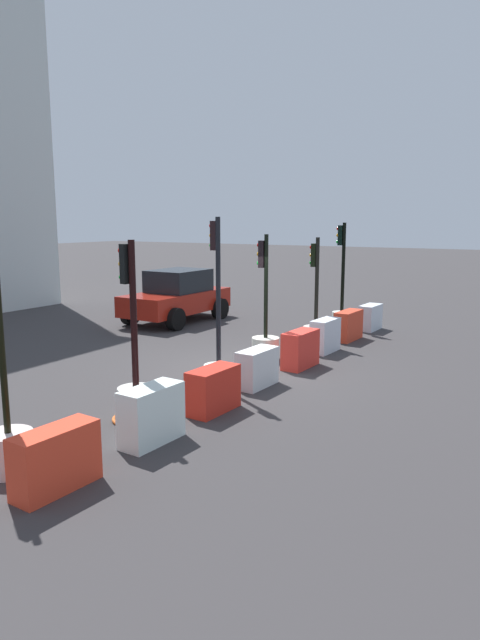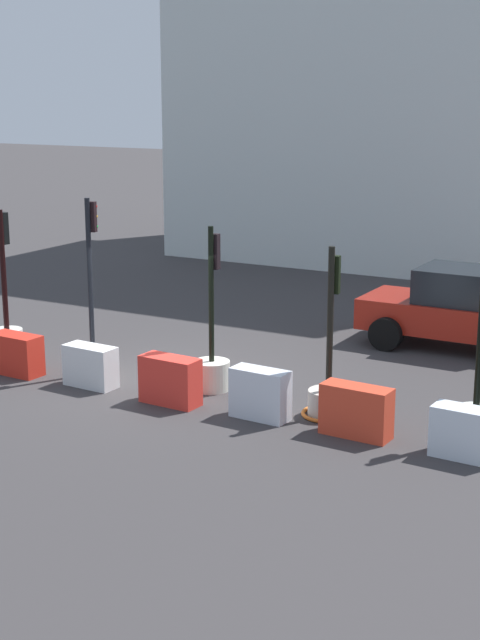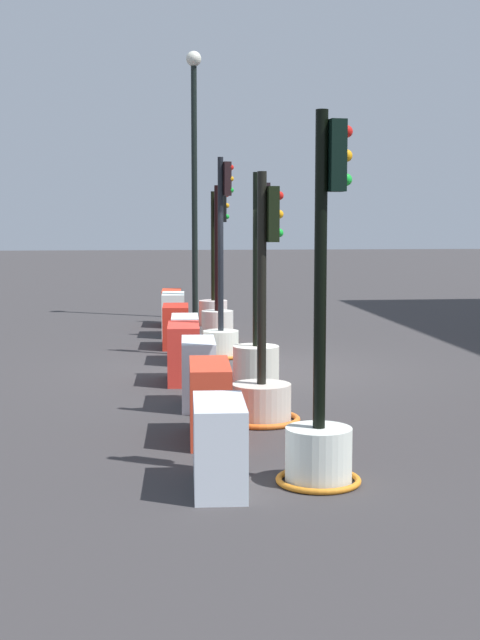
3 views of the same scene
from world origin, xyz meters
The scene contains 14 objects.
ground_plane centered at (0.00, 0.00, 0.00)m, with size 120.00×120.00×0.00m, color #373435.
traffic_light_1 centered at (-3.67, -0.16, 0.52)m, with size 0.84×0.84×3.04m.
traffic_light_2 centered at (-1.34, -0.31, 0.52)m, with size 0.79×0.79×3.42m.
traffic_light_3 centered at (1.18, -0.04, 0.55)m, with size 0.67×0.67×3.03m.
traffic_light_4 centered at (3.63, -0.30, 0.43)m, with size 0.91×0.91×2.90m.
traffic_light_5 centered at (6.08, -0.13, 0.62)m, with size 0.77×0.77×3.28m.
construction_barrier_2 centered at (-2.64, -1.04, 0.39)m, with size 1.08×0.53×0.79m.
construction_barrier_3 centered at (-0.90, -0.96, 0.39)m, with size 1.04×0.49×0.77m.
construction_barrier_4 centered at (0.95, -1.08, 0.42)m, with size 1.10×0.51×0.85m.
construction_barrier_5 centered at (2.68, -0.98, 0.43)m, with size 1.02×0.47×0.85m.
construction_barrier_6 centered at (4.40, -0.98, 0.42)m, with size 1.15×0.48×0.83m.
construction_barrier_7 centered at (6.16, -1.04, 0.39)m, with size 1.00×0.49×0.78m.
car_red_compact centered at (4.30, 4.99, 0.86)m, with size 4.03×2.16×1.73m.
building_main_facade centered at (-1.20, 15.73, 6.39)m, with size 13.31×8.61×12.75m.
Camera 2 is at (9.65, -14.18, 5.36)m, focal length 52.70 mm.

